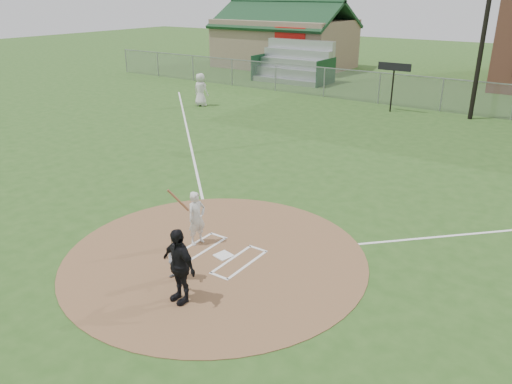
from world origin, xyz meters
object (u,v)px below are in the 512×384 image
Objects in this scene: catcher at (178,258)px; ondeck_player at (201,90)px; home_plate at (223,255)px; batter_at_plate at (197,218)px; umpire at (179,266)px.

ondeck_player is at bearing 123.75° from catcher.
catcher is at bearing -95.84° from home_plate.
batter_at_plate is at bearing 112.45° from catcher.
umpire is 0.91× the size of ondeck_player.
batter_at_plate is at bearing 170.31° from home_plate.
catcher is 20.99m from ondeck_player.
catcher is at bearing -62.52° from batter_at_plate.
catcher is 0.67× the size of umpire.
ondeck_player reaches higher than catcher.
batter_at_plate is (12.20, -14.55, -0.20)m from ondeck_player.
umpire is 21.88m from ondeck_player.
ondeck_player is (-13.14, 16.36, 0.38)m from catcher.
batter_at_plate is at bearing 132.84° from umpire.
catcher is 0.96m from umpire.
umpire is 2.91m from batter_at_plate.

